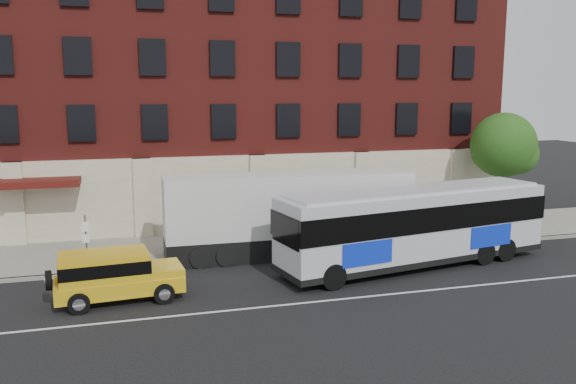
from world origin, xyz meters
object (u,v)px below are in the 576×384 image
object	(u,v)px
street_tree	(504,148)
yellow_suv	(113,273)
city_bus	(415,224)
sign_pole	(86,240)
shipping_container	(290,215)

from	to	relation	value
street_tree	yellow_suv	bearing A→B (deg)	-161.80
street_tree	city_bus	distance (m)	10.64
street_tree	city_bus	xyz separation A→B (m)	(-8.48, -5.91, -2.53)
street_tree	sign_pole	bearing A→B (deg)	-171.39
street_tree	shipping_container	distance (m)	13.68
street_tree	shipping_container	world-z (taller)	street_tree
sign_pole	street_tree	xyz separation A→B (m)	(22.04, 3.34, 2.96)
street_tree	shipping_container	size ratio (longest dim) A/B	0.54
street_tree	yellow_suv	distance (m)	22.34
city_bus	street_tree	bearing A→B (deg)	34.85
sign_pole	street_tree	bearing A→B (deg)	8.61
street_tree	yellow_suv	world-z (taller)	street_tree
city_bus	shipping_container	xyz separation A→B (m)	(-4.68, 3.22, -0.01)
sign_pole	street_tree	distance (m)	22.49
sign_pole	street_tree	size ratio (longest dim) A/B	0.40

